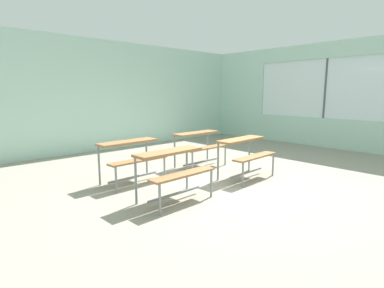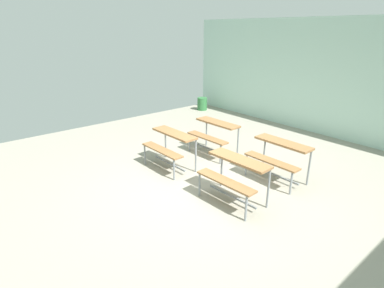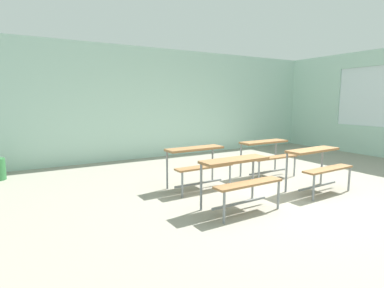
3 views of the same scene
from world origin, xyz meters
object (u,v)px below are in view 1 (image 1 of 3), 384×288
desk_bench_r0c1 (246,148)px  desk_bench_r0c0 (174,163)px  desk_bench_r1c0 (131,152)px  desk_bench_r1c1 (200,141)px

desk_bench_r0c1 → desk_bench_r0c0: bearing=178.0°
desk_bench_r1c0 → desk_bench_r1c1: 1.71m
desk_bench_r0c1 → desk_bench_r1c0: size_ratio=1.01×
desk_bench_r0c0 → desk_bench_r0c1: 1.75m
desk_bench_r0c1 → desk_bench_r1c0: bearing=143.0°
desk_bench_r1c0 → desk_bench_r0c1: bearing=-36.3°
desk_bench_r0c0 → desk_bench_r0c1: bearing=-0.9°
desk_bench_r0c0 → desk_bench_r1c0: 1.20m
desk_bench_r1c0 → desk_bench_r1c1: same height
desk_bench_r0c1 → desk_bench_r1c1: size_ratio=1.02×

